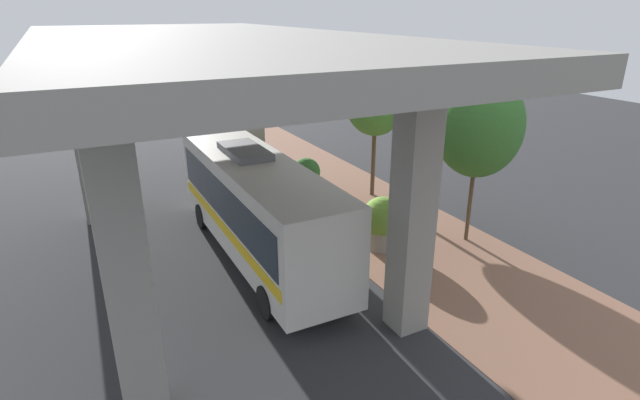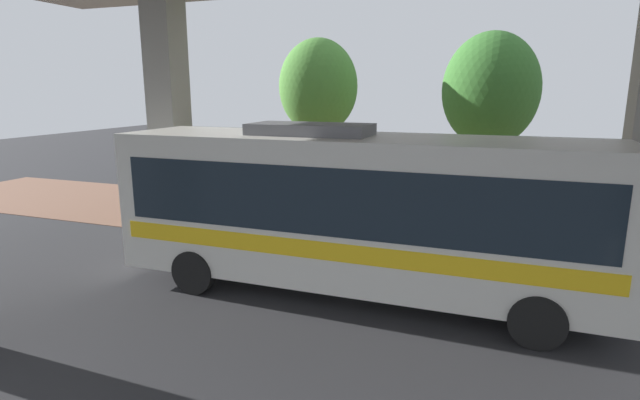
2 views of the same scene
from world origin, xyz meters
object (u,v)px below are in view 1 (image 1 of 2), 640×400
Objects in this scene: bus at (257,203)px; planter_middle at (306,176)px; street_tree_near at (479,126)px; street_tree_far at (376,99)px; fire_hydrant at (349,211)px; planter_front at (382,222)px.

bus is 5.80× the size of planter_middle.
street_tree_far is (0.52, -5.83, 0.11)m from street_tree_near.
fire_hydrant is 3.80m from planter_middle.
bus reaches higher than planter_middle.
bus is 5.37× the size of planter_front.
bus reaches higher than planter_front.
planter_middle reaches higher than fire_hydrant.
bus is 8.22m from street_tree_far.
planter_front is 0.31× the size of street_tree_near.
street_tree_far is at bearing -153.78° from bus.
planter_front is (0.07, 2.50, 0.49)m from fire_hydrant.
planter_front is 6.59m from street_tree_far.
planter_front is at bearing -17.17° from street_tree_near.
planter_front reaches higher than planter_middle.
street_tree_far reaches higher than planter_front.
street_tree_near is (-3.15, 3.49, 3.96)m from fire_hydrant.
planter_front reaches higher than fire_hydrant.
planter_front is 6.27m from planter_middle.
bus is 1.68× the size of street_tree_far.
street_tree_near reaches higher than street_tree_far.
street_tree_far is at bearing -84.91° from street_tree_near.
planter_front is at bearing 162.31° from bus.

